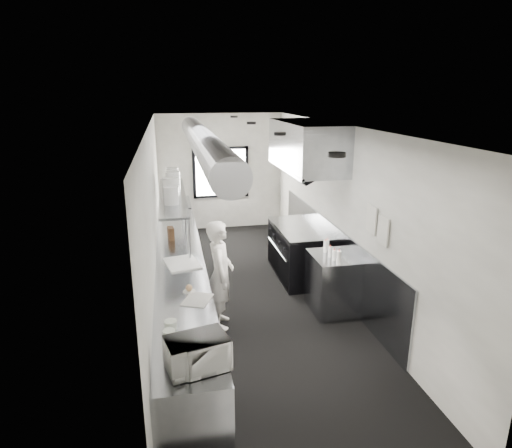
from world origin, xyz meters
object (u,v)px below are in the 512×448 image
exhaust_hood (306,146)px  bottle_station (332,283)px  small_plate (189,291)px  squeeze_bottle_b (334,255)px  far_work_table (176,221)px  plate_stack_d (173,177)px  squeeze_bottle_e (327,245)px  plate_stack_a (171,195)px  range (300,251)px  pass_shelf (173,197)px  plate_stack_c (173,182)px  microwave (197,353)px  prep_counter (182,290)px  plate_stack_b (171,188)px  line_cook (220,274)px  squeeze_bottle_a (339,258)px  squeeze_bottle_c (330,252)px  deli_tub_a (171,325)px  cutting_board (182,263)px  deli_tub_b (169,334)px  knife_block (171,233)px  squeeze_bottle_d (325,246)px

exhaust_hood → bottle_station: bearing=-87.8°
small_plate → squeeze_bottle_b: (2.15, 0.66, 0.08)m
far_work_table → plate_stack_d: plate_stack_d is taller
squeeze_bottle_e → plate_stack_a: bearing=161.9°
range → squeeze_bottle_e: size_ratio=9.10×
pass_shelf → plate_stack_c: (0.01, 0.26, 0.22)m
microwave → plate_stack_c: (-0.09, 4.41, 0.70)m
prep_counter → plate_stack_b: size_ratio=17.50×
line_cook → plate_stack_c: 2.37m
squeeze_bottle_a → bottle_station: bearing=80.2°
microwave → plate_stack_c: bearing=77.3°
squeeze_bottle_c → squeeze_bottle_e: (0.06, 0.30, 0.01)m
pass_shelf → deli_tub_a: size_ratio=22.43×
microwave → cutting_board: microwave is taller
microwave → plate_stack_c: size_ratio=1.39×
microwave → small_plate: 1.61m
prep_counter → squeeze_bottle_a: 2.37m
exhaust_hood → plate_stack_c: 2.43m
line_cook → microwave: bearing=174.8°
plate_stack_c → squeeze_bottle_e: size_ratio=2.06×
microwave → deli_tub_b: (-0.25, 0.55, -0.11)m
plate_stack_d → squeeze_bottle_a: (2.27, -2.79, -0.74)m
exhaust_hood → squeeze_bottle_a: exhaust_hood is taller
small_plate → range: bearing=46.7°
line_cook → squeeze_bottle_b: bearing=-85.4°
knife_block → squeeze_bottle_a: bearing=-43.2°
squeeze_bottle_c → range: bearing=91.2°
deli_tub_b → plate_stack_a: size_ratio=0.45×
line_cook → plate_stack_b: plate_stack_b is taller
range → squeeze_bottle_b: bearing=-88.5°
plate_stack_a → far_work_table: bearing=88.6°
prep_counter → squeeze_bottle_e: bearing=1.6°
bottle_station → deli_tub_a: 3.03m
squeeze_bottle_e → plate_stack_c: bearing=143.6°
plate_stack_a → plate_stack_d: bearing=88.2°
exhaust_hood → bottle_station: (0.05, -1.40, -1.94)m
small_plate → squeeze_bottle_a: squeeze_bottle_a is taller
plate_stack_d → plate_stack_a: bearing=-91.8°
squeeze_bottle_d → squeeze_bottle_e: squeeze_bottle_d is taller
plate_stack_a → squeeze_bottle_a: bearing=-30.6°
range → deli_tub_a: size_ratio=11.96×
pass_shelf → plate_stack_b: (-0.03, -0.23, 0.21)m
plate_stack_b → squeeze_bottle_a: 3.02m
deli_tub_a → exhaust_hood: bearing=52.3°
knife_block → cutting_board: bearing=-92.1°
far_work_table → cutting_board: (0.03, -3.78, 0.46)m
range → squeeze_bottle_c: squeeze_bottle_c is taller
pass_shelf → squeeze_bottle_a: 3.10m
prep_counter → squeeze_bottle_d: (2.22, -0.02, 0.54)m
knife_block → plate_stack_a: 0.74m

